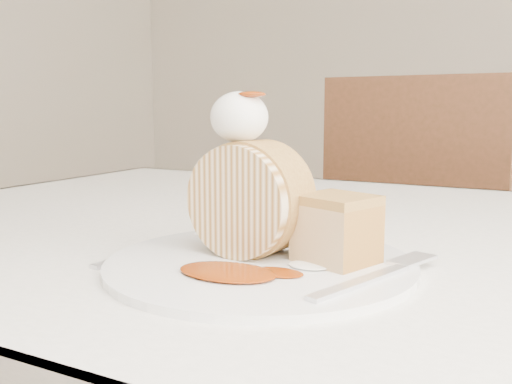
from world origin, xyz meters
The scene contains 10 objects.
table centered at (0.00, 0.20, 0.66)m, with size 1.40×0.90×0.75m.
chair_far centered at (-0.10, 1.07, 0.56)m, with size 0.49×0.49×0.98m.
plate centered at (-0.03, 0.00, 0.75)m, with size 0.30×0.30×0.01m, color white.
roulade_slice centered at (-0.05, 0.01, 0.81)m, with size 0.11×0.11×0.06m, color beige.
cake_chunk centered at (0.04, 0.03, 0.78)m, with size 0.07×0.06×0.05m, color #A37D3D.
whipped_cream centered at (-0.06, 0.02, 0.89)m, with size 0.06×0.06×0.05m, color white.
caramel_drizzle centered at (-0.04, 0.01, 0.92)m, with size 0.03×0.02×0.01m, color #7A2805.
caramel_pool centered at (-0.03, -0.06, 0.76)m, with size 0.09×0.06×0.00m, color #7A2805, non-canonical shape.
fork centered at (0.08, -0.03, 0.76)m, with size 0.02×0.17×0.00m, color silver.
spoon centered at (-0.15, -0.02, 0.75)m, with size 0.02×0.17×0.00m, color silver.
Camera 1 is at (0.22, -0.47, 0.90)m, focal length 40.00 mm.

